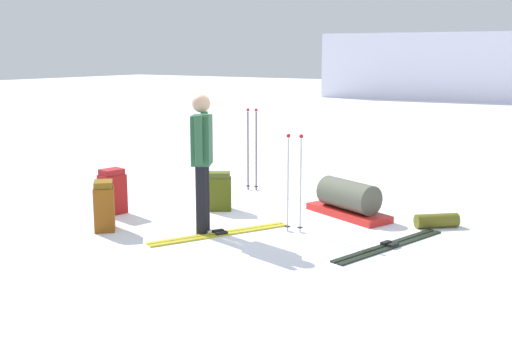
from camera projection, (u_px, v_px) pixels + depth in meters
ground_plane at (256, 220)px, 8.17m from camera, size 80.00×80.00×0.00m
skier_standing at (202, 156)px, 7.47m from camera, size 0.36×0.51×1.70m
ski_pair_near at (390, 246)px, 7.07m from camera, size 0.67×1.81×0.05m
ski_pair_far at (220, 234)px, 7.53m from camera, size 1.01×1.70×0.05m
backpack_large_dark at (219, 192)px, 8.67m from camera, size 0.41×0.37×0.54m
backpack_bright at (112, 192)px, 8.47m from camera, size 0.30×0.37×0.62m
backpack_small_spare at (104, 206)px, 7.67m from camera, size 0.39×0.39×0.63m
ski_poles_planted_near at (252, 145)px, 9.86m from camera, size 0.20×0.11×1.32m
ski_poles_planted_far at (294, 178)px, 7.53m from camera, size 0.22×0.12×1.22m
gear_sled at (348, 200)px, 8.36m from camera, size 1.32×0.88×0.49m
sleeping_mat_rolled at (437, 221)px, 7.83m from camera, size 0.53×0.50×0.18m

